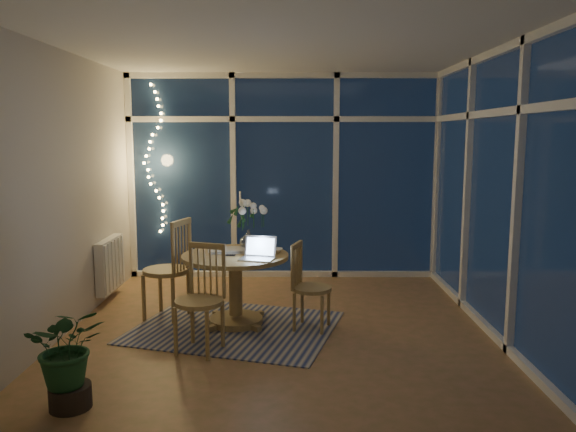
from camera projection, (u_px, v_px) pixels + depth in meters
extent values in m
plane|color=olive|center=(282.00, 326.00, 5.41)|extent=(4.00, 4.00, 0.00)
plane|color=silver|center=(282.00, 48.00, 5.04)|extent=(4.00, 4.00, 0.00)
cube|color=beige|center=(285.00, 177.00, 7.21)|extent=(4.00, 0.04, 2.60)
cube|color=beige|center=(276.00, 227.00, 3.25)|extent=(4.00, 0.04, 2.60)
cube|color=beige|center=(68.00, 192.00, 5.24)|extent=(0.04, 4.00, 2.60)
cube|color=beige|center=(497.00, 192.00, 5.22)|extent=(0.04, 4.00, 2.60)
cube|color=white|center=(285.00, 177.00, 7.17)|extent=(4.00, 0.10, 2.60)
cube|color=white|center=(492.00, 192.00, 5.22)|extent=(0.10, 4.00, 2.60)
cube|color=white|center=(110.00, 264.00, 6.26)|extent=(0.10, 0.70, 0.58)
cube|color=black|center=(314.00, 238.00, 10.37)|extent=(12.00, 6.00, 0.10)
cube|color=#3B1C15|center=(287.00, 184.00, 10.73)|extent=(11.00, 0.08, 1.80)
cube|color=#2F3139|center=(300.00, 120.00, 13.51)|extent=(7.00, 3.00, 2.20)
sphere|color=black|center=(234.00, 225.00, 8.72)|extent=(0.90, 0.90, 0.90)
cube|color=#B6A994|center=(235.00, 327.00, 5.37)|extent=(2.16, 1.91, 0.01)
cylinder|color=#9A7A45|center=(236.00, 290.00, 5.42)|extent=(1.26, 1.26, 0.70)
cube|color=#9A7A45|center=(166.00, 268.00, 5.59)|extent=(0.59, 0.59, 1.03)
cube|color=#9A7A45|center=(312.00, 286.00, 5.27)|extent=(0.49, 0.49, 0.84)
cube|color=#9A7A45|center=(199.00, 299.00, 4.71)|extent=(0.54, 0.54, 0.93)
imported|color=silver|center=(249.00, 238.00, 5.63)|extent=(0.25, 0.25, 0.21)
imported|color=white|center=(274.00, 250.00, 5.45)|extent=(0.19, 0.19, 0.04)
cube|color=silver|center=(229.00, 250.00, 5.49)|extent=(0.39, 0.32, 0.02)
cube|color=black|center=(230.00, 255.00, 5.31)|extent=(0.10, 0.05, 0.01)
imported|color=#184421|center=(68.00, 354.00, 3.74)|extent=(0.66, 0.61, 0.76)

